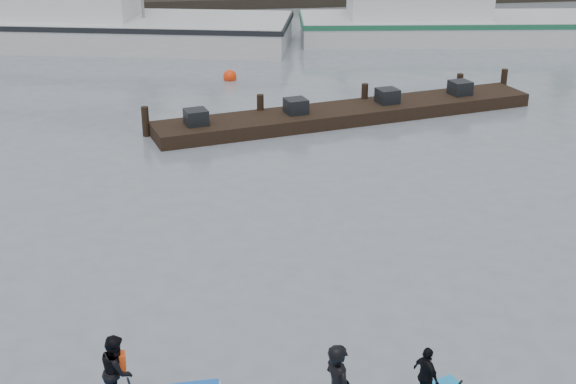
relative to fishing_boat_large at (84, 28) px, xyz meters
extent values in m
plane|color=slate|center=(6.77, -28.99, -0.81)|extent=(160.00, 160.00, 0.00)
cube|color=silver|center=(0.57, -0.14, -0.68)|extent=(19.58, 9.57, 2.52)
cube|color=silver|center=(18.34, -1.54, -0.70)|extent=(15.67, 6.13, 2.18)
cube|color=black|center=(10.24, -14.07, -0.58)|extent=(13.87, 4.92, 0.46)
sphere|color=#FC370C|center=(17.24, -1.16, -0.81)|extent=(0.50, 0.50, 0.50)
sphere|color=#FC370C|center=(6.55, -7.94, -0.81)|extent=(0.55, 0.55, 0.55)
imported|color=black|center=(3.05, -29.30, -0.03)|extent=(0.51, 0.65, 1.30)
cube|color=#F84B14|center=(3.05, -29.30, 0.12)|extent=(0.31, 0.21, 0.32)
imported|color=black|center=(8.01, -30.00, -0.16)|extent=(0.45, 0.66, 1.05)
camera|label=1|loc=(4.20, -40.44, 7.57)|focal=50.00mm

